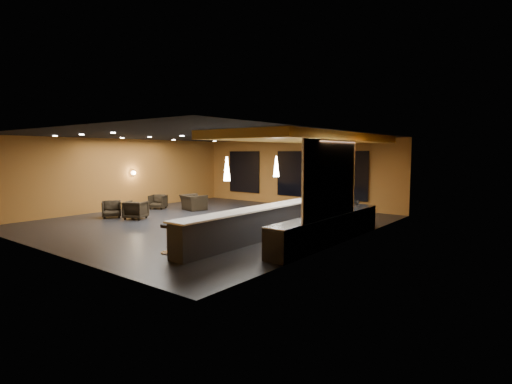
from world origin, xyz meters
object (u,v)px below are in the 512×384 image
Objects in this scene: staff_a at (327,208)px; bar_stool_5 at (304,210)px; pendant_2 at (313,165)px; armchair_c at (158,202)px; bar_stool_1 at (210,227)px; pendant_0 at (227,169)px; staff_c at (346,204)px; armchair_d at (193,202)px; pendant_1 at (276,166)px; staff_b at (348,204)px; armchair_a at (112,209)px; armchair_b at (136,210)px; column at (332,178)px; bar_stool_4 at (281,213)px; prep_counter at (328,229)px; bar_stool_0 at (168,235)px; bar_counter at (267,222)px; bar_stool_3 at (260,217)px; bar_stool_2 at (232,223)px.

bar_stool_5 is at bearing 133.75° from staff_a.
pendant_2 is 0.96× the size of bar_stool_5.
bar_stool_1 reaches higher than armchair_c.
pendant_0 is at bearing -113.88° from staff_a.
staff_c reaches higher than armchair_d.
pendant_1 is at bearing -90.00° from pendant_2.
staff_b is 2.30× the size of armchair_c.
armchair_a is 0.94× the size of armchair_b.
bar_stool_4 is (-0.75, -2.69, -1.26)m from column.
prep_counter reaches higher than bar_stool_1.
armchair_b is 1.09× the size of armchair_c.
armchair_b is at bearing -170.16° from staff_b.
bar_stool_1 is 5.40m from bar_stool_5.
prep_counter reaches higher than armchair_b.
prep_counter reaches higher than bar_stool_4.
bar_stool_1 is (-0.81, -6.50, -1.24)m from column.
bar_stool_5 is (7.07, 4.40, 0.10)m from armchair_a.
column is 2.09m from staff_b.
column is 4.26× the size of bar_stool_0.
staff_b is (-0.64, 2.77, 0.47)m from prep_counter.
pendant_2 is 8.64m from armchair_c.
bar_counter is at bearing 90.00° from pendant_0.
bar_stool_0 is (-1.94, -5.76, -0.29)m from staff_a.
bar_stool_1 is at bearing -90.98° from bar_stool_4.
bar_stool_1 is at bearing -88.68° from bar_stool_3.
bar_stool_3 is at bearing 89.05° from bar_stool_0.
bar_stool_2 is at bearing -50.01° from armchair_c.
bar_counter is at bearing -124.21° from staff_a.
armchair_a is at bearing -163.93° from staff_c.
column is 5.00× the size of pendant_0.
staff_a reaches higher than armchair_d.
pendant_1 reaches higher than prep_counter.
bar_stool_1 is 1.09× the size of bar_stool_2.
armchair_d is at bearing 132.01° from bar_stool_0.
column reaches higher than staff_c.
armchair_c is (-1.77, 2.57, -0.03)m from armchair_b.
pendant_0 is at bearing -55.03° from armchair_c.
staff_b is at bearing 67.33° from bar_counter.
pendant_2 reaches higher than bar_stool_1.
staff_a reaches higher than bar_counter.
column is 9.60m from armchair_a.
pendant_2 is at bearing -164.20° from armchair_d.
staff_a is 1.92× the size of armchair_b.
bar_stool_0 is (-0.94, -3.45, 0.03)m from bar_counter.
column is at bearing 82.87° from bar_stool_1.
armchair_b is at bearing -163.11° from staff_c.
bar_counter is 9.73× the size of bar_stool_0.
staff_a is at bearing 66.73° from bar_stool_1.
bar_stool_5 is (7.69, 1.41, 0.11)m from armchair_c.
pendant_0 is 0.82× the size of armchair_b.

